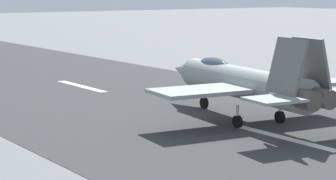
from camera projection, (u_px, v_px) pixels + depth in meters
ground_plane at (285, 138)px, 37.09m from camera, size 400.00×400.00×0.00m
runway_strip at (285, 138)px, 37.07m from camera, size 240.00×26.00×0.02m
fighter_jet at (242, 82)px, 41.98m from camera, size 17.53×13.67×5.69m
crew_person at (219, 72)px, 59.97m from camera, size 0.57×0.49×1.74m
marker_cone_mid at (307, 92)px, 52.01m from camera, size 0.44×0.44×0.55m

